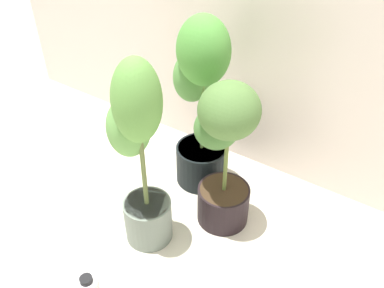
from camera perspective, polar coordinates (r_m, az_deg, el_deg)
name	(u,v)px	position (r m, az deg, el deg)	size (l,w,h in m)	color
ground_plane	(132,241)	(1.95, -8.59, -13.49)	(8.00, 8.00, 0.00)	silver
potted_plant_back_right	(224,149)	(1.75, 4.64, -0.74)	(0.37, 0.32, 0.75)	black
potted_plant_back_center	(201,101)	(1.95, 1.23, 6.14)	(0.35, 0.30, 0.92)	black
potted_plant_center	(139,150)	(1.63, -7.58, -0.82)	(0.30, 0.29, 0.91)	slate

